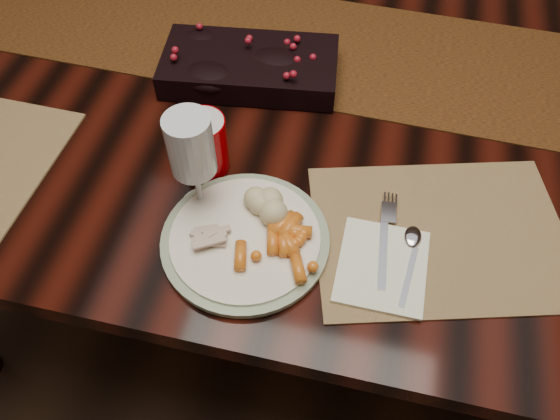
% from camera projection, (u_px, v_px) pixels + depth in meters
% --- Properties ---
extents(floor, '(5.00, 5.00, 0.00)m').
position_uv_depth(floor, '(307.00, 295.00, 1.64)').
color(floor, black).
rests_on(floor, ground).
extents(dining_table, '(1.80, 1.00, 0.75)m').
position_uv_depth(dining_table, '(313.00, 224.00, 1.34)').
color(dining_table, black).
rests_on(dining_table, floor).
extents(table_runner, '(1.77, 0.42, 0.00)m').
position_uv_depth(table_runner, '(315.00, 47.00, 1.15)').
color(table_runner, '#572808').
rests_on(table_runner, dining_table).
extents(centerpiece, '(0.36, 0.22, 0.07)m').
position_uv_depth(centerpiece, '(250.00, 63.00, 1.07)').
color(centerpiece, black).
rests_on(centerpiece, table_runner).
extents(placemat_main, '(0.46, 0.39, 0.00)m').
position_uv_depth(placemat_main, '(440.00, 235.00, 0.87)').
color(placemat_main, brown).
rests_on(placemat_main, dining_table).
extents(dinner_plate, '(0.34, 0.34, 0.01)m').
position_uv_depth(dinner_plate, '(245.00, 239.00, 0.85)').
color(dinner_plate, '#F2E8CF').
rests_on(dinner_plate, placemat_main).
extents(baby_carrots, '(0.13, 0.12, 0.02)m').
position_uv_depth(baby_carrots, '(274.00, 243.00, 0.82)').
color(baby_carrots, orange).
rests_on(baby_carrots, dinner_plate).
extents(mashed_potatoes, '(0.11, 0.10, 0.05)m').
position_uv_depth(mashed_potatoes, '(261.00, 198.00, 0.86)').
color(mashed_potatoes, tan).
rests_on(mashed_potatoes, dinner_plate).
extents(turkey_shreds, '(0.08, 0.08, 0.02)m').
position_uv_depth(turkey_shreds, '(212.00, 237.00, 0.83)').
color(turkey_shreds, tan).
rests_on(turkey_shreds, dinner_plate).
extents(napkin, '(0.13, 0.15, 0.01)m').
position_uv_depth(napkin, '(382.00, 266.00, 0.83)').
color(napkin, white).
rests_on(napkin, placemat_main).
extents(fork, '(0.04, 0.16, 0.00)m').
position_uv_depth(fork, '(384.00, 243.00, 0.85)').
color(fork, silver).
rests_on(fork, napkin).
extents(spoon, '(0.04, 0.14, 0.00)m').
position_uv_depth(spoon, '(410.00, 263.00, 0.82)').
color(spoon, '#A5A5C0').
rests_on(spoon, napkin).
extents(red_cup, '(0.08, 0.08, 0.11)m').
position_uv_depth(red_cup, '(205.00, 144.00, 0.91)').
color(red_cup, '#9A0004').
rests_on(red_cup, placemat_main).
extents(wine_glass, '(0.09, 0.09, 0.19)m').
position_uv_depth(wine_glass, '(194.00, 166.00, 0.83)').
color(wine_glass, white).
rests_on(wine_glass, dining_table).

